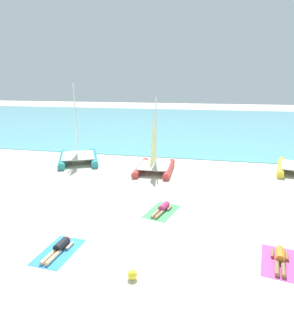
# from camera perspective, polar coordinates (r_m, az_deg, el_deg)

# --- Properties ---
(ground_plane) EXTENTS (120.00, 120.00, 0.00)m
(ground_plane) POSITION_cam_1_polar(r_m,az_deg,el_deg) (19.76, 2.76, 0.28)
(ground_plane) COLOR beige
(ocean_water) EXTENTS (120.00, 40.00, 0.05)m
(ocean_water) POSITION_cam_1_polar(r_m,az_deg,el_deg) (41.55, 8.06, 8.87)
(ocean_water) COLOR #5BB2C1
(ocean_water) RESTS_ON ground
(sailboat_red) EXTENTS (2.40, 3.66, 4.69)m
(sailboat_red) POSITION_cam_1_polar(r_m,az_deg,el_deg) (18.45, 1.48, 1.35)
(sailboat_red) COLOR #CC3838
(sailboat_red) RESTS_ON ground
(sailboat_teal) EXTENTS (4.18, 4.91, 5.45)m
(sailboat_teal) POSITION_cam_1_polar(r_m,az_deg,el_deg) (21.24, -13.51, 3.27)
(sailboat_teal) COLOR teal
(sailboat_teal) RESTS_ON ground
(towel_center_left) EXTENTS (1.23, 1.97, 0.01)m
(towel_center_left) POSITION_cam_1_polar(r_m,az_deg,el_deg) (10.70, -17.04, -15.53)
(towel_center_left) COLOR #338CD8
(towel_center_left) RESTS_ON ground
(sunbather_center_left) EXTENTS (0.57, 1.57, 0.30)m
(sunbather_center_left) POSITION_cam_1_polar(r_m,az_deg,el_deg) (10.68, -16.90, -14.79)
(sunbather_center_left) COLOR black
(sunbather_center_left) RESTS_ON towel_center_left
(towel_center_right) EXTENTS (1.55, 2.12, 0.01)m
(towel_center_right) POSITION_cam_1_polar(r_m,az_deg,el_deg) (13.08, 2.96, -8.56)
(towel_center_right) COLOR #4CB266
(towel_center_right) RESTS_ON ground
(sunbather_center_right) EXTENTS (0.78, 1.55, 0.30)m
(sunbather_center_right) POSITION_cam_1_polar(r_m,az_deg,el_deg) (13.08, 3.09, -7.95)
(sunbather_center_right) COLOR #D83372
(sunbather_center_right) RESTS_ON towel_center_right
(towel_rightmost) EXTENTS (1.42, 2.06, 0.01)m
(towel_rightmost) POSITION_cam_1_polar(r_m,az_deg,el_deg) (10.65, 24.72, -16.58)
(towel_rightmost) COLOR #D84C99
(towel_rightmost) RESTS_ON ground
(sunbather_rightmost) EXTENTS (0.67, 1.56, 0.30)m
(sunbather_rightmost) POSITION_cam_1_polar(r_m,az_deg,el_deg) (10.64, 24.80, -15.82)
(sunbather_rightmost) COLOR orange
(sunbather_rightmost) RESTS_ON towel_rightmost
(beach_ball) EXTENTS (0.30, 0.30, 0.30)m
(beach_ball) POSITION_cam_1_polar(r_m,az_deg,el_deg) (9.04, -2.92, -20.28)
(beach_ball) COLOR yellow
(beach_ball) RESTS_ON ground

